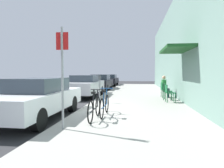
# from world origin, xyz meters

# --- Properties ---
(ground_plane) EXTENTS (60.00, 60.00, 0.00)m
(ground_plane) POSITION_xyz_m (0.00, 0.00, 0.00)
(ground_plane) COLOR #2D2D30
(sidewalk_slab) EXTENTS (4.50, 32.00, 0.12)m
(sidewalk_slab) POSITION_xyz_m (2.25, 2.00, 0.06)
(sidewalk_slab) COLOR #9E9B93
(sidewalk_slab) RESTS_ON ground_plane
(building_facade) EXTENTS (1.40, 32.00, 6.19)m
(building_facade) POSITION_xyz_m (4.65, 1.99, 3.09)
(building_facade) COLOR gray
(building_facade) RESTS_ON ground_plane
(parked_car_0) EXTENTS (1.80, 4.40, 1.39)m
(parked_car_0) POSITION_xyz_m (-1.10, -1.62, 0.72)
(parked_car_0) COLOR silver
(parked_car_0) RESTS_ON ground_plane
(parked_car_1) EXTENTS (1.80, 4.40, 1.42)m
(parked_car_1) POSITION_xyz_m (-1.10, 4.58, 0.74)
(parked_car_1) COLOR #B7B7BC
(parked_car_1) RESTS_ON ground_plane
(parked_car_2) EXTENTS (1.80, 4.40, 1.42)m
(parked_car_2) POSITION_xyz_m (-1.10, 10.01, 0.73)
(parked_car_2) COLOR black
(parked_car_2) RESTS_ON ground_plane
(parked_car_3) EXTENTS (1.80, 4.40, 1.39)m
(parked_car_3) POSITION_xyz_m (-1.10, 16.06, 0.72)
(parked_car_3) COLOR black
(parked_car_3) RESTS_ON ground_plane
(parking_meter) EXTENTS (0.12, 0.10, 1.32)m
(parking_meter) POSITION_xyz_m (0.45, 1.58, 0.89)
(parking_meter) COLOR slate
(parking_meter) RESTS_ON sidewalk_slab
(street_sign) EXTENTS (0.32, 0.06, 2.60)m
(street_sign) POSITION_xyz_m (0.40, -3.09, 1.64)
(street_sign) COLOR gray
(street_sign) RESTS_ON sidewalk_slab
(bicycle_0) EXTENTS (0.46, 1.71, 0.90)m
(bicycle_0) POSITION_xyz_m (1.20, -1.39, 0.48)
(bicycle_0) COLOR black
(bicycle_0) RESTS_ON sidewalk_slab
(bicycle_1) EXTENTS (0.46, 1.71, 0.90)m
(bicycle_1) POSITION_xyz_m (0.98, -1.97, 0.48)
(bicycle_1) COLOR black
(bicycle_1) RESTS_ON sidewalk_slab
(cafe_chair_0) EXTENTS (0.47, 0.47, 0.87)m
(cafe_chair_0) POSITION_xyz_m (3.83, 2.07, 0.62)
(cafe_chair_0) COLOR #14592D
(cafe_chair_0) RESTS_ON sidewalk_slab
(cafe_chair_1) EXTENTS (0.54, 0.54, 0.87)m
(cafe_chair_1) POSITION_xyz_m (3.84, 2.95, 0.62)
(cafe_chair_1) COLOR #14592D
(cafe_chair_1) RESTS_ON sidewalk_slab
(cafe_chair_2) EXTENTS (0.47, 0.47, 0.87)m
(cafe_chair_2) POSITION_xyz_m (3.83, 3.94, 0.62)
(cafe_chair_2) COLOR #14592D
(cafe_chair_2) RESTS_ON sidewalk_slab
(seated_patron_2) EXTENTS (0.45, 0.38, 1.29)m
(seated_patron_2) POSITION_xyz_m (3.89, 3.94, 0.82)
(seated_patron_2) COLOR #232838
(seated_patron_2) RESTS_ON sidewalk_slab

